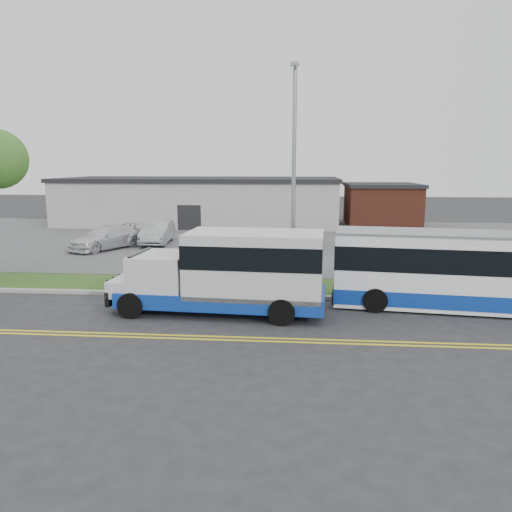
# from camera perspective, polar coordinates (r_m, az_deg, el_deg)

# --- Properties ---
(ground) EXTENTS (140.00, 140.00, 0.00)m
(ground) POSITION_cam_1_polar(r_m,az_deg,el_deg) (20.31, -4.50, -5.48)
(ground) COLOR #28282B
(ground) RESTS_ON ground
(lane_line_north) EXTENTS (70.00, 0.12, 0.01)m
(lane_line_north) POSITION_cam_1_polar(r_m,az_deg,el_deg) (16.70, -6.70, -9.06)
(lane_line_north) COLOR yellow
(lane_line_north) RESTS_ON ground
(lane_line_south) EXTENTS (70.00, 0.12, 0.01)m
(lane_line_south) POSITION_cam_1_polar(r_m,az_deg,el_deg) (16.42, -6.92, -9.40)
(lane_line_south) COLOR yellow
(lane_line_south) RESTS_ON ground
(curb) EXTENTS (80.00, 0.30, 0.15)m
(curb) POSITION_cam_1_polar(r_m,az_deg,el_deg) (21.33, -4.02, -4.49)
(curb) COLOR #9E9B93
(curb) RESTS_ON ground
(verge) EXTENTS (80.00, 3.30, 0.10)m
(verge) POSITION_cam_1_polar(r_m,az_deg,el_deg) (23.06, -3.32, -3.40)
(verge) COLOR #2E521B
(verge) RESTS_ON ground
(parking_lot) EXTENTS (80.00, 25.00, 0.10)m
(parking_lot) POSITION_cam_1_polar(r_m,az_deg,el_deg) (36.82, -0.15, 1.82)
(parking_lot) COLOR #4C4C4F
(parking_lot) RESTS_ON ground
(commercial_building) EXTENTS (25.40, 10.40, 4.35)m
(commercial_building) POSITION_cam_1_polar(r_m,az_deg,el_deg) (47.29, -6.35, 6.27)
(commercial_building) COLOR #9E9E99
(commercial_building) RESTS_ON ground
(brick_wing) EXTENTS (6.30, 7.30, 3.90)m
(brick_wing) POSITION_cam_1_polar(r_m,az_deg,el_deg) (45.96, 14.11, 5.63)
(brick_wing) COLOR brown
(brick_wing) RESTS_ON ground
(streetlight_near) EXTENTS (0.35, 1.53, 9.50)m
(streetlight_near) POSITION_cam_1_polar(r_m,az_deg,el_deg) (21.99, 4.34, 9.56)
(streetlight_near) COLOR gray
(streetlight_near) RESTS_ON verge
(shuttle_bus) EXTENTS (8.27, 3.15, 3.11)m
(shuttle_bus) POSITION_cam_1_polar(r_m,az_deg,el_deg) (18.70, -2.55, -1.60)
(shuttle_bus) COLOR #0D3397
(shuttle_bus) RESTS_ON ground
(transit_bus) EXTENTS (11.04, 3.71, 3.01)m
(transit_bus) POSITION_cam_1_polar(r_m,az_deg,el_deg) (20.94, 23.93, -1.60)
(transit_bus) COLOR white
(transit_bus) RESTS_ON ground
(pedestrian) EXTENTS (0.68, 0.46, 1.81)m
(pedestrian) POSITION_cam_1_polar(r_m,az_deg,el_deg) (24.15, -6.18, -0.50)
(pedestrian) COLOR black
(pedestrian) RESTS_ON verge
(parked_car_a) EXTENTS (2.09, 5.01, 1.61)m
(parked_car_a) POSITION_cam_1_polar(r_m,az_deg,el_deg) (35.46, -11.20, 2.69)
(parked_car_a) COLOR #A2A4A9
(parked_car_a) RESTS_ON parking_lot
(parked_car_b) EXTENTS (4.34, 5.57, 1.51)m
(parked_car_b) POSITION_cam_1_polar(r_m,az_deg,el_deg) (34.04, -16.81, 2.04)
(parked_car_b) COLOR silver
(parked_car_b) RESTS_ON parking_lot
(grocery_bag_left) EXTENTS (0.32, 0.32, 0.32)m
(grocery_bag_left) POSITION_cam_1_polar(r_m,az_deg,el_deg) (24.12, -6.96, -2.34)
(grocery_bag_left) COLOR white
(grocery_bag_left) RESTS_ON verge
(grocery_bag_right) EXTENTS (0.32, 0.32, 0.32)m
(grocery_bag_right) POSITION_cam_1_polar(r_m,az_deg,el_deg) (24.48, -5.34, -2.11)
(grocery_bag_right) COLOR white
(grocery_bag_right) RESTS_ON verge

